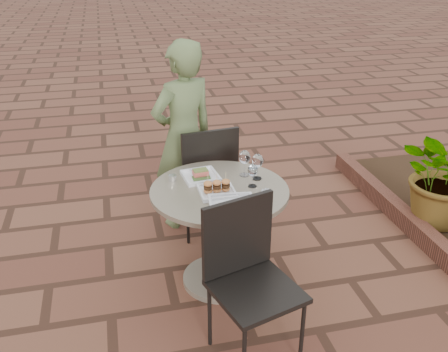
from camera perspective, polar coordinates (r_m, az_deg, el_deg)
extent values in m
plane|color=brown|center=(3.47, 1.51, -13.70)|extent=(60.00, 60.00, 0.00)
cylinder|color=gray|center=(3.60, -0.47, -11.57)|extent=(0.52, 0.52, 0.04)
cylinder|color=gray|center=(3.41, -0.49, -7.17)|extent=(0.08, 0.08, 0.70)
cylinder|color=gray|center=(3.23, -0.52, -1.73)|extent=(0.90, 0.90, 0.03)
cube|color=black|center=(4.00, -2.42, -0.30)|extent=(0.49, 0.49, 0.03)
cube|color=black|center=(3.72, -1.54, 1.88)|extent=(0.44, 0.08, 0.46)
cylinder|color=black|center=(4.31, -0.73, -1.61)|extent=(0.02, 0.02, 0.44)
cylinder|color=black|center=(4.22, -5.61, -2.42)|extent=(0.02, 0.02, 0.44)
cylinder|color=black|center=(4.00, 1.08, -3.97)|extent=(0.02, 0.02, 0.44)
cylinder|color=black|center=(3.90, -4.16, -4.92)|extent=(0.02, 0.02, 0.44)
cube|color=black|center=(2.81, 3.68, -13.02)|extent=(0.55, 0.55, 0.03)
cube|color=black|center=(2.80, 1.57, -6.81)|extent=(0.43, 0.15, 0.46)
cylinder|color=black|center=(2.93, 8.93, -17.25)|extent=(0.02, 0.02, 0.44)
cylinder|color=black|center=(3.01, -1.66, -15.61)|extent=(0.02, 0.02, 0.44)
cylinder|color=black|center=(3.16, 4.59, -13.29)|extent=(0.02, 0.02, 0.44)
imported|color=#516235|center=(3.97, -4.62, 4.48)|extent=(0.66, 0.57, 1.54)
cube|color=white|center=(3.37, -2.70, -0.14)|extent=(0.25, 0.25, 0.01)
cube|color=#D3574A|center=(3.35, -2.71, 0.36)|extent=(0.11, 0.08, 0.03)
cube|color=#56612C|center=(3.35, -2.71, 0.68)|extent=(0.10, 0.07, 0.01)
cube|color=white|center=(3.17, -0.81, -1.91)|extent=(0.23, 0.23, 0.01)
cube|color=white|center=(3.00, 0.94, -3.57)|extent=(0.30, 0.30, 0.01)
ellipsoid|color=#ED6173|center=(2.93, 0.42, -4.00)|extent=(0.05, 0.04, 0.02)
cylinder|color=white|center=(3.26, 3.26, -1.15)|extent=(0.06, 0.06, 0.00)
cylinder|color=white|center=(3.24, 3.28, -0.57)|extent=(0.01, 0.01, 0.07)
ellipsoid|color=white|center=(3.21, 3.31, 0.66)|extent=(0.07, 0.07, 0.08)
cylinder|color=white|center=(3.21, 3.31, 0.58)|extent=(0.05, 0.05, 0.04)
cylinder|color=white|center=(3.41, 2.34, 0.13)|extent=(0.06, 0.06, 0.00)
cylinder|color=white|center=(3.39, 2.35, 0.78)|extent=(0.01, 0.01, 0.08)
ellipsoid|color=white|center=(3.35, 2.38, 2.16)|extent=(0.08, 0.08, 0.10)
cylinder|color=white|center=(3.36, 3.78, -0.27)|extent=(0.06, 0.06, 0.00)
cylinder|color=white|center=(3.35, 3.80, 0.38)|extent=(0.01, 0.01, 0.08)
ellipsoid|color=white|center=(3.31, 3.85, 1.74)|extent=(0.08, 0.08, 0.10)
cylinder|color=silver|center=(3.34, -5.91, -0.22)|extent=(0.07, 0.07, 0.04)
cube|color=brown|center=(4.26, 21.88, -6.31)|extent=(0.12, 3.00, 0.15)
imported|color=#33662D|center=(4.36, 24.02, 0.24)|extent=(0.83, 0.73, 0.86)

